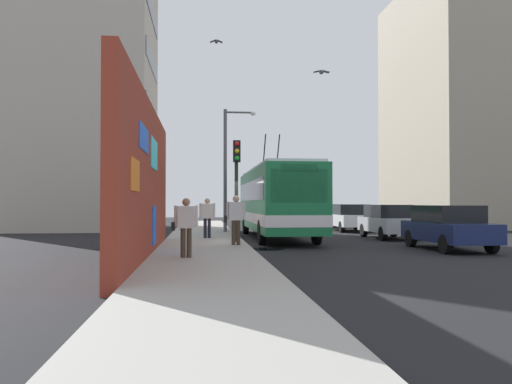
% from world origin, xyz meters
% --- Properties ---
extents(ground_plane, '(80.00, 80.00, 0.00)m').
position_xyz_m(ground_plane, '(0.00, 0.00, 0.00)').
color(ground_plane, black).
extents(sidewalk_slab, '(48.00, 3.20, 0.15)m').
position_xyz_m(sidewalk_slab, '(0.00, 1.60, 0.07)').
color(sidewalk_slab, '#9E9B93').
rests_on(sidewalk_slab, ground_plane).
extents(graffiti_wall, '(12.76, 0.32, 4.64)m').
position_xyz_m(graffiti_wall, '(-4.63, 3.35, 2.32)').
color(graffiti_wall, maroon).
rests_on(graffiti_wall, ground_plane).
extents(building_far_left, '(9.12, 8.64, 17.83)m').
position_xyz_m(building_far_left, '(13.67, 9.20, 8.92)').
color(building_far_left, '#B2A899').
rests_on(building_far_left, ground_plane).
extents(building_far_right, '(12.37, 8.10, 17.29)m').
position_xyz_m(building_far_right, '(15.25, -17.00, 8.65)').
color(building_far_right, '#9E937F').
rests_on(building_far_right, ground_plane).
extents(city_bus, '(11.74, 2.49, 5.07)m').
position_xyz_m(city_bus, '(3.93, -1.80, 1.83)').
color(city_bus, '#19723F').
rests_on(city_bus, ground_plane).
extents(parked_car_navy, '(4.27, 1.81, 1.58)m').
position_xyz_m(parked_car_navy, '(-2.74, -7.00, 0.83)').
color(parked_car_navy, navy).
rests_on(parked_car_navy, ground_plane).
extents(parked_car_silver, '(4.10, 1.74, 1.58)m').
position_xyz_m(parked_car_silver, '(3.16, -7.00, 0.83)').
color(parked_car_silver, '#B7B7BC').
rests_on(parked_car_silver, ground_plane).
extents(parked_car_white, '(4.42, 1.94, 1.58)m').
position_xyz_m(parked_car_white, '(9.59, -7.00, 0.84)').
color(parked_car_white, white).
rests_on(parked_car_white, ground_plane).
extents(parked_car_champagne, '(4.42, 1.89, 1.58)m').
position_xyz_m(parked_car_champagne, '(15.39, -7.00, 0.83)').
color(parked_car_champagne, '#C6B793').
rests_on(parked_car_champagne, ground_plane).
extents(pedestrian_at_curb, '(0.24, 0.78, 1.79)m').
position_xyz_m(pedestrian_at_curb, '(-1.57, 0.47, 1.21)').
color(pedestrian_at_curb, '#3F3326').
rests_on(pedestrian_at_curb, sidewalk_slab).
extents(pedestrian_near_wall, '(0.22, 0.74, 1.65)m').
position_xyz_m(pedestrian_near_wall, '(-5.80, 2.15, 1.11)').
color(pedestrian_near_wall, '#3F3326').
rests_on(pedestrian_near_wall, sidewalk_slab).
extents(pedestrian_midblock, '(0.23, 0.69, 1.72)m').
position_xyz_m(pedestrian_midblock, '(2.19, 1.45, 1.17)').
color(pedestrian_midblock, '#1E1E2D').
rests_on(pedestrian_midblock, sidewalk_slab).
extents(traffic_light, '(0.49, 0.28, 3.96)m').
position_xyz_m(traffic_light, '(-0.26, 0.35, 2.83)').
color(traffic_light, '#2D382D').
rests_on(traffic_light, sidewalk_slab).
extents(street_lamp, '(0.44, 1.71, 6.46)m').
position_xyz_m(street_lamp, '(7.02, 0.26, 3.87)').
color(street_lamp, '#4C4C51').
rests_on(street_lamp, sidewalk_slab).
extents(flying_pigeons, '(5.17, 4.11, 2.61)m').
position_xyz_m(flying_pigeons, '(-0.08, -0.71, 7.51)').
color(flying_pigeons, '#47474C').
extents(curbside_puddle, '(1.29, 1.29, 0.00)m').
position_xyz_m(curbside_puddle, '(-1.78, -0.60, 0.00)').
color(curbside_puddle, black).
rests_on(curbside_puddle, ground_plane).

